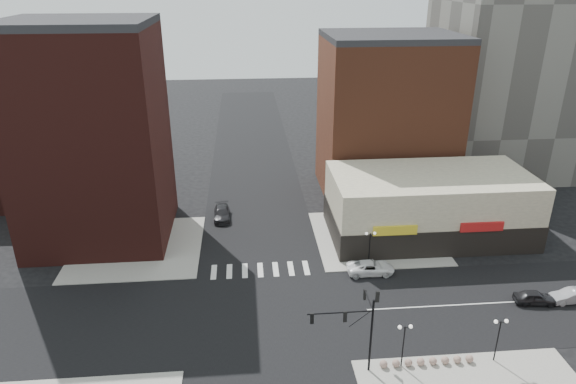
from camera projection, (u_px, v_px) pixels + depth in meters
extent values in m
plane|color=black|center=(265.00, 315.00, 49.16)|extent=(240.00, 240.00, 0.00)
cube|color=black|center=(265.00, 315.00, 49.15)|extent=(200.00, 14.00, 0.02)
cube|color=black|center=(265.00, 315.00, 49.15)|extent=(14.00, 200.00, 0.02)
cube|color=gray|center=(138.00, 247.00, 61.24)|extent=(15.00, 15.00, 0.12)
cube|color=gray|center=(376.00, 237.00, 63.58)|extent=(15.00, 15.00, 0.12)
cube|color=#3B1612|center=(92.00, 138.00, 59.64)|extent=(16.00, 15.00, 25.00)
cube|color=#3B1612|center=(36.00, 152.00, 75.34)|extent=(20.00, 18.00, 12.00)
cube|color=brown|center=(386.00, 119.00, 73.37)|extent=(18.00, 15.00, 22.00)
cube|color=beige|center=(429.00, 205.00, 63.01)|extent=(24.00, 12.00, 8.00)
cube|color=black|center=(427.00, 221.00, 63.92)|extent=(24.20, 12.20, 3.40)
cylinder|color=black|center=(371.00, 337.00, 40.93)|extent=(0.18, 0.18, 7.00)
cylinder|color=black|center=(340.00, 313.00, 39.74)|extent=(5.20, 0.11, 0.11)
cylinder|color=black|center=(360.00, 319.00, 40.14)|extent=(1.72, 0.06, 1.46)
cylinder|color=black|center=(369.00, 300.00, 41.32)|extent=(0.11, 3.00, 0.11)
cube|color=black|center=(312.00, 318.00, 39.72)|extent=(0.28, 0.18, 0.95)
sphere|color=red|center=(312.00, 315.00, 39.60)|extent=(0.16, 0.16, 0.16)
cube|color=black|center=(345.00, 317.00, 39.93)|extent=(0.28, 0.18, 0.95)
sphere|color=red|center=(345.00, 313.00, 39.81)|extent=(0.16, 0.16, 0.16)
cube|color=black|center=(365.00, 294.00, 42.67)|extent=(0.18, 0.28, 0.95)
sphere|color=red|center=(365.00, 291.00, 42.55)|extent=(0.16, 0.16, 0.16)
cube|color=black|center=(377.00, 297.00, 39.45)|extent=(0.28, 0.18, 0.95)
sphere|color=red|center=(378.00, 293.00, 39.34)|extent=(0.16, 0.16, 0.16)
cylinder|color=black|center=(403.00, 347.00, 41.88)|extent=(0.11, 0.11, 4.00)
cylinder|color=black|center=(405.00, 328.00, 41.14)|extent=(0.90, 0.06, 0.06)
sphere|color=white|center=(400.00, 327.00, 41.06)|extent=(0.32, 0.32, 0.32)
sphere|color=white|center=(411.00, 327.00, 41.13)|extent=(0.32, 0.32, 0.32)
cylinder|color=black|center=(497.00, 341.00, 42.53)|extent=(0.11, 0.11, 4.00)
cylinder|color=black|center=(501.00, 322.00, 41.78)|extent=(0.90, 0.06, 0.06)
sphere|color=white|center=(496.00, 322.00, 41.71)|extent=(0.32, 0.32, 0.32)
sphere|color=white|center=(507.00, 321.00, 41.78)|extent=(0.32, 0.32, 0.32)
cylinder|color=black|center=(369.00, 249.00, 56.61)|extent=(0.11, 0.11, 4.00)
cylinder|color=black|center=(371.00, 234.00, 55.87)|extent=(0.90, 0.06, 0.06)
sphere|color=white|center=(367.00, 234.00, 55.79)|extent=(0.32, 0.32, 0.32)
sphere|color=white|center=(375.00, 233.00, 55.86)|extent=(0.32, 0.32, 0.32)
sphere|color=#85675B|center=(384.00, 364.00, 42.42)|extent=(0.65, 0.65, 0.65)
sphere|color=#85675B|center=(396.00, 363.00, 42.51)|extent=(0.65, 0.65, 0.65)
sphere|color=#85675B|center=(408.00, 362.00, 42.59)|extent=(0.65, 0.65, 0.65)
sphere|color=#85675B|center=(421.00, 362.00, 42.67)|extent=(0.65, 0.65, 0.65)
sphere|color=#85675B|center=(433.00, 361.00, 42.76)|extent=(0.65, 0.65, 0.65)
sphere|color=#85675B|center=(445.00, 360.00, 42.84)|extent=(0.65, 0.65, 0.65)
sphere|color=#85675B|center=(457.00, 359.00, 42.93)|extent=(0.65, 0.65, 0.65)
sphere|color=#85675B|center=(469.00, 359.00, 43.01)|extent=(0.65, 0.65, 0.65)
imported|color=white|center=(371.00, 268.00, 55.78)|extent=(5.18, 2.43, 1.43)
imported|color=black|center=(535.00, 297.00, 50.71)|extent=(4.19, 2.11, 1.37)
imported|color=#A3A3A8|center=(571.00, 296.00, 50.93)|extent=(4.18, 1.61, 1.36)
imported|color=black|center=(222.00, 213.00, 68.30)|extent=(2.24, 5.19, 1.49)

